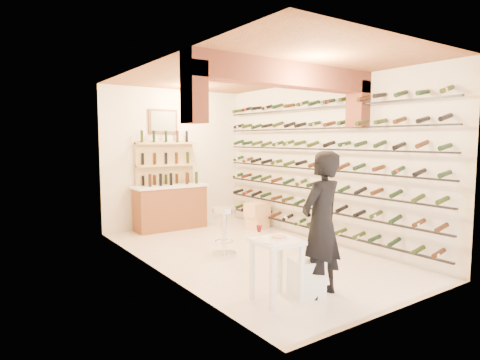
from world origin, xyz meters
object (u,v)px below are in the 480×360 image
(wine_rack, at_px, (312,164))
(tasting_table, at_px, (276,250))
(person, at_px, (321,224))
(back_counter, at_px, (170,206))
(chrome_barstool, at_px, (224,227))
(crate_lower, at_px, (257,223))
(white_stool, at_px, (306,277))

(wine_rack, xyz_separation_m, tasting_table, (-2.53, -1.95, -0.90))
(person, bearing_deg, tasting_table, -28.77)
(wine_rack, bearing_deg, back_counter, 124.66)
(tasting_table, bearing_deg, wine_rack, 41.31)
(chrome_barstool, height_order, crate_lower, chrome_barstool)
(wine_rack, relative_size, tasting_table, 5.93)
(tasting_table, bearing_deg, crate_lower, 59.90)
(wine_rack, height_order, chrome_barstool, wine_rack)
(back_counter, height_order, chrome_barstool, back_counter)
(wine_rack, distance_m, crate_lower, 2.08)
(chrome_barstool, bearing_deg, wine_rack, -5.70)
(white_stool, distance_m, chrome_barstool, 2.26)
(tasting_table, height_order, crate_lower, tasting_table)
(wine_rack, distance_m, white_stool, 3.21)
(wine_rack, height_order, tasting_table, wine_rack)
(back_counter, relative_size, white_stool, 3.52)
(crate_lower, bearing_deg, chrome_barstool, -142.62)
(tasting_table, xyz_separation_m, person, (0.59, -0.19, 0.30))
(back_counter, relative_size, tasting_table, 1.77)
(tasting_table, relative_size, chrome_barstool, 1.14)
(wine_rack, distance_m, person, 2.96)
(person, height_order, chrome_barstool, person)
(tasting_table, relative_size, white_stool, 1.99)
(person, relative_size, crate_lower, 3.80)
(tasting_table, bearing_deg, chrome_barstool, 78.36)
(white_stool, distance_m, crate_lower, 4.03)
(white_stool, bearing_deg, wine_rack, 44.26)
(wine_rack, distance_m, chrome_barstool, 2.22)
(back_counter, xyz_separation_m, white_stool, (-0.26, -4.69, -0.29))
(wine_rack, distance_m, back_counter, 3.38)
(person, bearing_deg, white_stool, -44.72)
(wine_rack, relative_size, chrome_barstool, 6.77)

